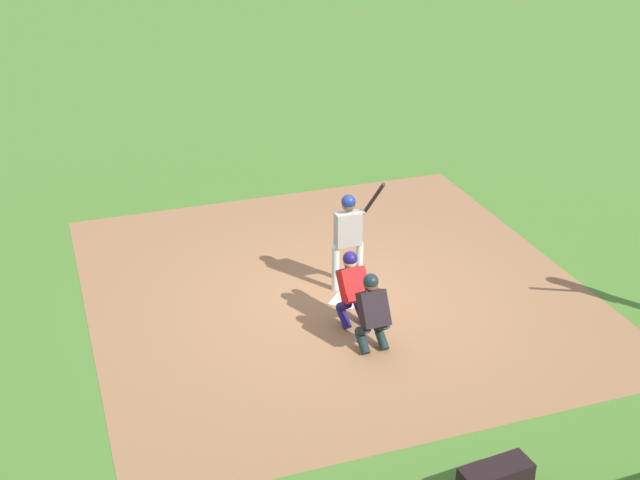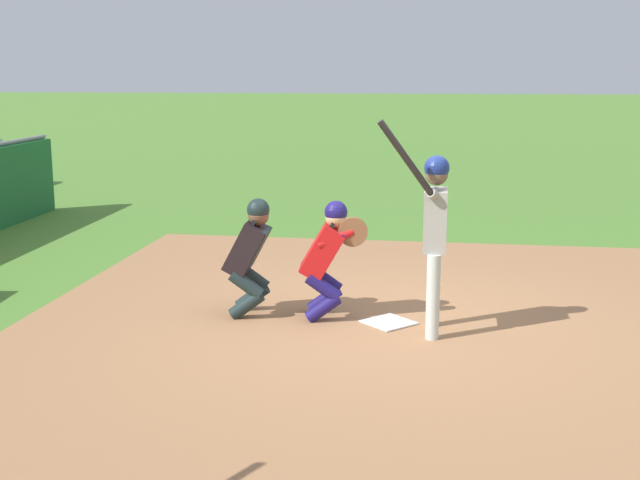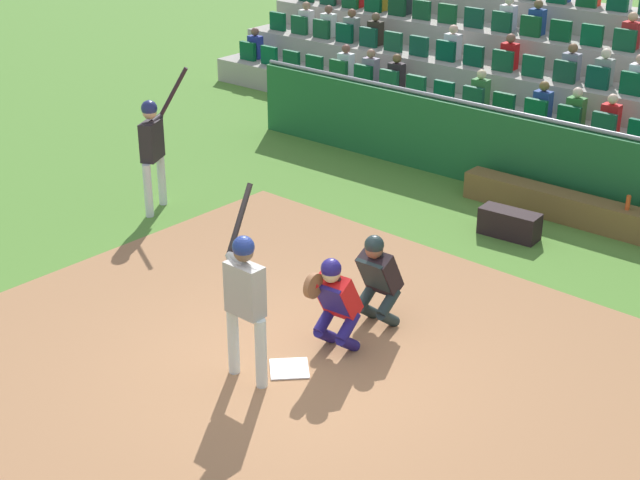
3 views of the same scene
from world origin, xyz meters
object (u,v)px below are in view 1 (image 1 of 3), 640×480
Objects in this scene: batter_at_plate at (349,231)px; catcher_crouching at (352,284)px; home_plate_marker at (345,301)px; equipment_duffel_bag at (495,480)px; home_plate_umpire at (372,309)px.

batter_at_plate is 1.21m from catcher_crouching.
equipment_duffel_bag is at bearing -90.43° from home_plate_marker.
equipment_duffel_bag is (-0.28, -5.35, -0.89)m from batter_at_plate.
home_plate_marker is 0.95m from catcher_crouching.
batter_at_plate reaches higher than home_plate_marker.
equipment_duffel_bag is at bearing -88.17° from home_plate_umpire.
batter_at_plate is at bearing 78.46° from home_plate_umpire.
home_plate_marker is 0.21× the size of batter_at_plate.
batter_at_plate is 1.67× the size of home_plate_umpire.
catcher_crouching is 4.31m from equipment_duffel_bag.
catcher_crouching reaches higher than home_plate_marker.
home_plate_marker is 0.35× the size of catcher_crouching.
home_plate_umpire is 3.49m from equipment_duffel_bag.
catcher_crouching is 1.40× the size of equipment_duffel_bag.
catcher_crouching is (-0.13, -0.64, 0.69)m from home_plate_marker.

